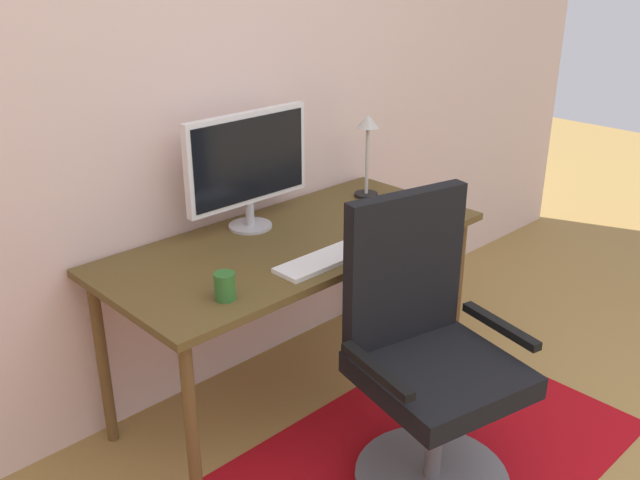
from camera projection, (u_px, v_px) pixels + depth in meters
wall_back at (161, 95)px, 2.68m from camera, size 6.00×0.10×2.60m
area_rug at (410, 471)px, 2.64m from camera, size 1.87×1.03×0.01m
desk at (295, 254)px, 2.82m from camera, size 1.57×0.72×0.75m
monitor at (248, 162)px, 2.80m from camera, size 0.58×0.18×0.48m
keyboard at (327, 259)px, 2.59m from camera, size 0.43×0.13×0.02m
computer_mouse at (384, 232)px, 2.81m from camera, size 0.06×0.10×0.03m
coffee_cup at (225, 286)px, 2.30m from camera, size 0.07×0.07×0.09m
cell_phone at (368, 208)px, 3.11m from camera, size 0.12×0.16×0.01m
desk_lamp at (368, 140)px, 3.16m from camera, size 0.11×0.11×0.38m
office_chair at (427, 377)px, 2.46m from camera, size 0.64×0.59×1.07m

